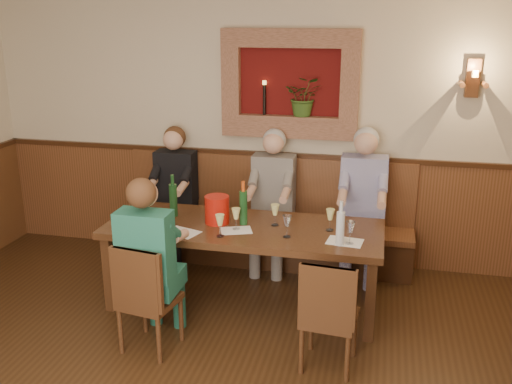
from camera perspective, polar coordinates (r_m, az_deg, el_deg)
room_shell at (r=2.95m, az=-10.15°, el=4.96°), size 6.04×6.04×2.82m
wainscoting at (r=3.46m, az=-8.97°, el=-16.57°), size 6.02×6.02×1.15m
wall_niche at (r=5.71m, az=3.76°, el=10.25°), size 1.36×0.30×1.06m
wall_sconce at (r=5.66m, az=20.87°, el=10.51°), size 0.25×0.20×0.35m
dining_table at (r=4.99m, az=-1.25°, el=-4.21°), size 2.40×0.90×0.75m
bench at (r=5.97m, az=0.96°, el=-4.07°), size 3.00×0.45×1.11m
chair_near_left at (r=4.59m, az=-10.59°, el=-12.30°), size 0.45×0.45×0.89m
chair_near_right at (r=4.34m, az=7.24°, el=-14.06°), size 0.42×0.42×0.88m
person_bench_left at (r=6.05m, az=-8.18°, el=-1.39°), size 0.41×0.51×1.41m
person_bench_mid at (r=5.77m, az=1.58°, el=-2.05°), size 0.42×0.52×1.43m
person_bench_right at (r=5.66m, az=10.51°, el=-2.45°), size 0.45×0.55×1.49m
person_chair_front at (r=4.51m, az=-10.36°, el=-8.32°), size 0.41×0.50×1.39m
spittoon_bucket at (r=5.01m, az=-3.92°, el=-1.76°), size 0.28×0.28×0.24m
wine_bottle_green_a at (r=4.95m, az=-1.27°, el=-1.48°), size 0.09×0.09×0.39m
wine_bottle_green_b at (r=5.21m, az=-8.28°, el=-0.71°), size 0.08×0.08×0.39m
water_bottle at (r=4.56m, az=8.43°, el=-3.52°), size 0.08×0.08×0.37m
tasting_sheet_a at (r=5.23m, az=-12.03°, el=-2.65°), size 0.30×0.22×0.00m
tasting_sheet_b at (r=4.86m, az=-2.00°, el=-3.85°), size 0.31×0.26×0.00m
tasting_sheet_c at (r=4.68m, az=8.87°, el=-4.92°), size 0.30×0.23×0.00m
tasting_sheet_d at (r=4.85m, az=-7.42°, el=-4.02°), size 0.33×0.28×0.00m
wine_glass_0 at (r=4.87m, az=7.42°, el=-2.78°), size 0.08×0.08×0.19m
wine_glass_1 at (r=4.69m, az=3.12°, el=-3.45°), size 0.08×0.08×0.19m
wine_glass_2 at (r=4.94m, az=1.92°, el=-2.31°), size 0.08×0.08×0.19m
wine_glass_3 at (r=4.61m, az=9.38°, el=-4.04°), size 0.08×0.08×0.19m
wine_glass_4 at (r=4.71m, az=-3.62°, el=-3.37°), size 0.08×0.08×0.19m
wine_glass_5 at (r=4.85m, az=-2.00°, el=-2.71°), size 0.08×0.08×0.19m
wine_glass_6 at (r=5.06m, az=-11.73°, el=-2.22°), size 0.08×0.08×0.19m
wine_glass_7 at (r=5.10m, az=-3.68°, el=-1.72°), size 0.08×0.08×0.19m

